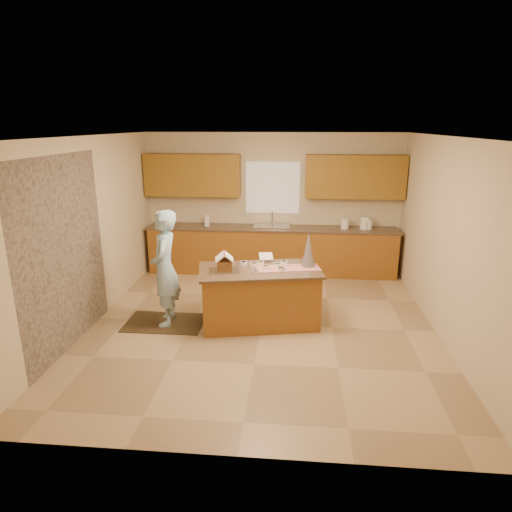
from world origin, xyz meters
name	(u,v)px	position (x,y,z in m)	size (l,w,h in m)	color
floor	(261,325)	(0.00, 0.00, 0.00)	(5.50, 5.50, 0.00)	tan
ceiling	(262,136)	(0.00, 0.00, 2.70)	(5.50, 5.50, 0.00)	silver
wall_back	(273,203)	(0.00, 2.75, 1.35)	(5.50, 5.50, 0.00)	beige
wall_front	(235,318)	(0.00, -2.75, 1.35)	(5.50, 5.50, 0.00)	beige
wall_left	(89,232)	(-2.50, 0.00, 1.35)	(5.50, 5.50, 0.00)	beige
wall_right	(447,240)	(2.50, 0.00, 1.35)	(5.50, 5.50, 0.00)	beige
stone_accent	(64,255)	(-2.48, -0.80, 1.25)	(2.50, 2.50, 0.00)	gray
window_curtain	(273,188)	(0.00, 2.72, 1.65)	(1.05, 0.03, 1.00)	white
back_counter_base	(271,251)	(0.00, 2.45, 0.44)	(4.80, 0.60, 0.88)	#9B5120
back_counter_top	(272,228)	(0.00, 2.45, 0.90)	(4.85, 0.63, 0.04)	brown
upper_cabinet_left	(193,175)	(-1.55, 2.57, 1.90)	(1.85, 0.35, 0.80)	olive
upper_cabinet_right	(355,177)	(1.55, 2.57, 1.90)	(1.85, 0.35, 0.80)	olive
sink	(272,229)	(0.00, 2.45, 0.89)	(0.70, 0.45, 0.12)	silver
faucet	(272,218)	(0.00, 2.63, 1.06)	(0.03, 0.03, 0.28)	silver
island_base	(260,298)	(-0.03, 0.06, 0.40)	(1.66, 0.83, 0.81)	#9B5120
island_top	(260,270)	(-0.03, 0.06, 0.83)	(1.73, 0.90, 0.04)	brown
table_runner	(288,268)	(0.37, 0.14, 0.85)	(0.92, 0.33, 0.01)	red
baking_tray	(225,271)	(-0.52, -0.09, 0.86)	(0.42, 0.31, 0.02)	silver
cookbook	(266,256)	(0.03, 0.43, 0.93)	(0.20, 0.02, 0.17)	white
tinsel_tree	(308,250)	(0.66, 0.25, 1.10)	(0.20, 0.20, 0.51)	silver
rug	(165,322)	(-1.44, -0.07, 0.01)	(1.15, 0.75, 0.01)	black
boy	(165,268)	(-1.39, -0.07, 0.86)	(0.62, 0.41, 1.70)	#9DC6DF
canister_a	(345,224)	(1.40, 2.45, 1.02)	(0.15, 0.15, 0.20)	white
canister_b	(365,223)	(1.77, 2.45, 1.04)	(0.17, 0.17, 0.24)	white
canister_c	(369,225)	(1.85, 2.45, 1.01)	(0.13, 0.13, 0.18)	white
paper_towel	(207,220)	(-1.28, 2.45, 1.03)	(0.10, 0.10, 0.22)	white
gingerbread_house	(224,263)	(-0.52, -0.09, 0.97)	(0.30, 0.30, 0.26)	brown
candy_bowls	(265,266)	(0.04, 0.15, 0.87)	(0.71, 0.58, 0.05)	#CF246F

